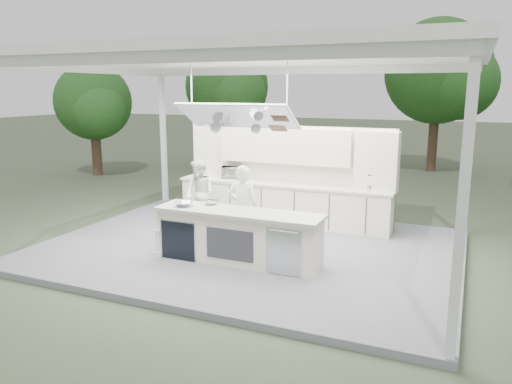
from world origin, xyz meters
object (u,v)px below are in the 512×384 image
at_px(demo_island, 237,236).
at_px(back_counter, 282,203).
at_px(head_chef, 243,208).
at_px(sous_chef, 200,194).

distance_m(demo_island, back_counter, 2.82).
bearing_deg(head_chef, demo_island, 100.84).
relative_size(demo_island, back_counter, 0.61).
height_order(demo_island, head_chef, head_chef).
bearing_deg(sous_chef, back_counter, 53.14).
height_order(head_chef, sous_chef, head_chef).
bearing_deg(sous_chef, demo_island, -25.65).
distance_m(back_counter, head_chef, 2.23).
bearing_deg(demo_island, head_chef, 105.37).
bearing_deg(back_counter, sous_chef, -145.68).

